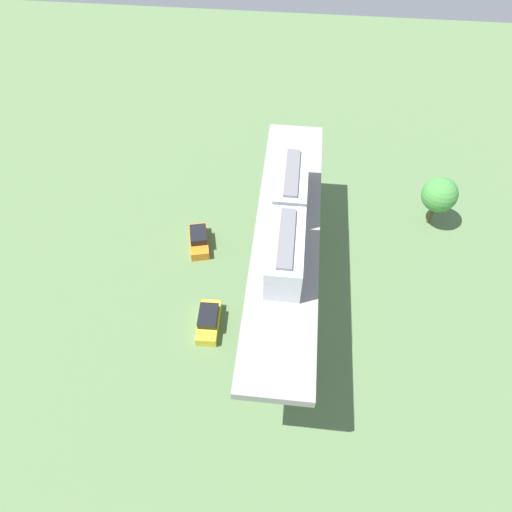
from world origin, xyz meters
TOP-DOWN VIEW (x-y plane):
  - ground_plane at (0.00, 0.00)m, footprint 120.00×120.00m
  - viaduct at (0.00, 0.00)m, footprint 5.20×28.00m
  - train at (0.00, -0.19)m, footprint 2.64×13.55m
  - parked_car_orange at (-8.87, 4.91)m, footprint 2.76×4.51m
  - parked_car_yellow at (-6.27, -4.37)m, footprint 1.97×4.27m
  - tree_near_viaduct at (14.88, 10.62)m, footprint 3.56×3.56m

SIDE VIEW (x-z plane):
  - ground_plane at x=0.00m, z-range 0.00..0.00m
  - parked_car_orange at x=-8.87m, z-range -0.14..1.62m
  - parked_car_yellow at x=-6.27m, z-range -0.14..1.62m
  - tree_near_viaduct at x=14.88m, z-range 1.10..6.89m
  - viaduct at x=0.00m, z-range 2.10..10.76m
  - train at x=0.00m, z-range 8.57..11.81m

